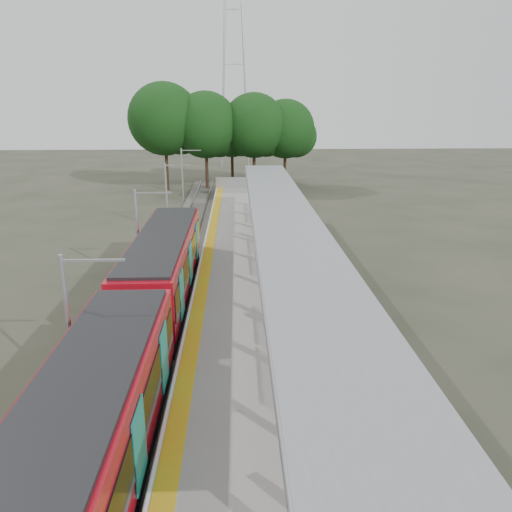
{
  "coord_description": "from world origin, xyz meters",
  "views": [
    {
      "loc": [
        -0.72,
        -8.16,
        10.05
      ],
      "look_at": [
        0.22,
        16.51,
        2.3
      ],
      "focal_mm": 35.0,
      "sensor_mm": 36.0,
      "label": 1
    }
  ],
  "objects_px": {
    "bench_mid": "(298,259)",
    "bench_far": "(277,207)",
    "litter_bin": "(276,316)",
    "train": "(138,323)",
    "info_pillar_far": "(269,230)"
  },
  "relations": [
    {
      "from": "bench_mid",
      "to": "bench_far",
      "type": "bearing_deg",
      "value": 85.4
    },
    {
      "from": "bench_mid",
      "to": "litter_bin",
      "type": "distance_m",
      "value": 7.5
    },
    {
      "from": "bench_far",
      "to": "litter_bin",
      "type": "bearing_deg",
      "value": -117.19
    },
    {
      "from": "bench_mid",
      "to": "litter_bin",
      "type": "xyz_separation_m",
      "value": [
        -1.76,
        -7.29,
        -0.11
      ]
    },
    {
      "from": "train",
      "to": "litter_bin",
      "type": "relative_size",
      "value": 29.24
    },
    {
      "from": "bench_far",
      "to": "info_pillar_far",
      "type": "height_order",
      "value": "info_pillar_far"
    },
    {
      "from": "train",
      "to": "bench_far",
      "type": "xyz_separation_m",
      "value": [
        7.11,
        23.43,
        -0.51
      ]
    },
    {
      "from": "train",
      "to": "bench_far",
      "type": "distance_m",
      "value": 24.49
    },
    {
      "from": "train",
      "to": "info_pillar_far",
      "type": "xyz_separation_m",
      "value": [
        5.86,
        14.72,
        -0.27
      ]
    },
    {
      "from": "bench_mid",
      "to": "info_pillar_far",
      "type": "xyz_separation_m",
      "value": [
        -1.25,
        5.7,
        0.2
      ]
    },
    {
      "from": "info_pillar_far",
      "to": "litter_bin",
      "type": "xyz_separation_m",
      "value": [
        -0.51,
        -12.99,
        -0.31
      ]
    },
    {
      "from": "train",
      "to": "bench_mid",
      "type": "bearing_deg",
      "value": 51.78
    },
    {
      "from": "bench_mid",
      "to": "bench_far",
      "type": "relative_size",
      "value": 1.05
    },
    {
      "from": "bench_mid",
      "to": "info_pillar_far",
      "type": "relative_size",
      "value": 0.91
    },
    {
      "from": "train",
      "to": "info_pillar_far",
      "type": "relative_size",
      "value": 15.28
    }
  ]
}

